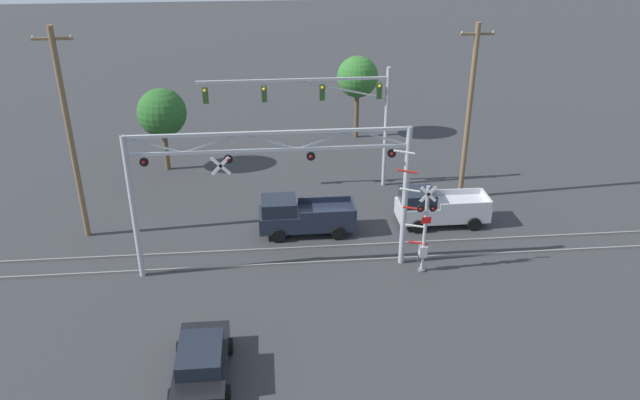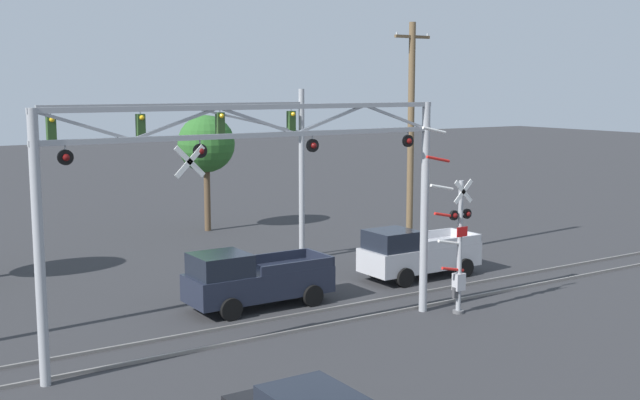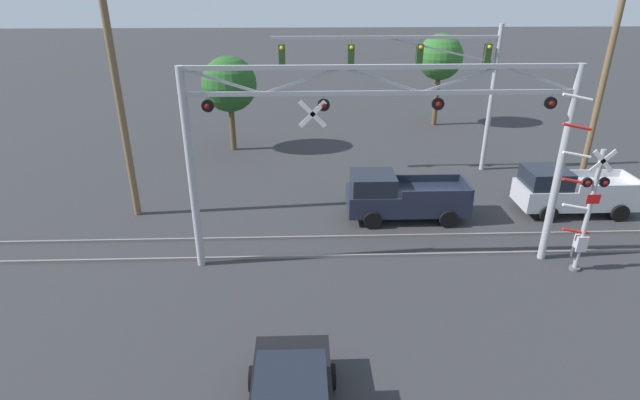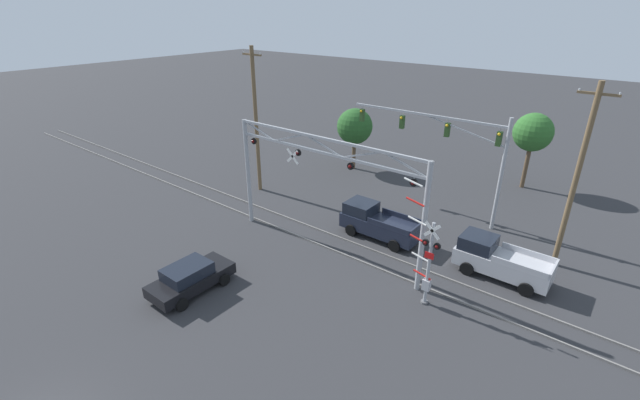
{
  "view_description": "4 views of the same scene",
  "coord_description": "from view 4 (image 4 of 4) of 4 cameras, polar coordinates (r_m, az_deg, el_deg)",
  "views": [
    {
      "loc": [
        -0.17,
        -9.23,
        15.75
      ],
      "look_at": [
        2.13,
        15.37,
        3.69
      ],
      "focal_mm": 35.0,
      "sensor_mm": 36.0,
      "label": 1
    },
    {
      "loc": [
        -10.66,
        -3.83,
        7.35
      ],
      "look_at": [
        1.56,
        15.04,
        4.13
      ],
      "focal_mm": 45.0,
      "sensor_mm": 36.0,
      "label": 2
    },
    {
      "loc": [
        -2.43,
        0.62,
        9.31
      ],
      "look_at": [
        -1.89,
        15.73,
        2.43
      ],
      "focal_mm": 28.0,
      "sensor_mm": 36.0,
      "label": 3
    },
    {
      "loc": [
        13.33,
        -1.28,
        13.09
      ],
      "look_at": [
        -1.71,
        17.66,
        2.07
      ],
      "focal_mm": 24.0,
      "sensor_mm": 36.0,
      "label": 4
    }
  ],
  "objects": [
    {
      "name": "pickup_truck_lead",
      "position": [
        26.53,
        7.59,
        -2.95
      ],
      "size": [
        4.92,
        2.07,
        1.97
      ],
      "color": "#1E2333",
      "rests_on": "ground_plane"
    },
    {
      "name": "utility_pole_left",
      "position": [
        32.05,
        -8.53,
        10.47
      ],
      "size": [
        1.8,
        0.28,
        10.63
      ],
      "color": "brown",
      "rests_on": "ground_plane"
    },
    {
      "name": "background_tree_far_left_verge",
      "position": [
        36.14,
        26.53,
        8.03
      ],
      "size": [
        2.88,
        2.88,
        5.89
      ],
      "color": "brown",
      "rests_on": "ground_plane"
    },
    {
      "name": "crossing_gantry",
      "position": [
        23.27,
        0.4,
        3.05
      ],
      "size": [
        12.38,
        0.29,
        6.83
      ],
      "color": "#9EA0A5",
      "rests_on": "ground_plane"
    },
    {
      "name": "rail_track_near",
      "position": [
        25.47,
        0.79,
        -6.3
      ],
      "size": [
        80.0,
        0.08,
        0.1
      ],
      "primitive_type": "cube",
      "color": "gray",
      "rests_on": "ground_plane"
    },
    {
      "name": "sedan_waiting",
      "position": [
        22.56,
        -16.9,
        -9.85
      ],
      "size": [
        2.1,
        4.23,
        1.49
      ],
      "color": "black",
      "rests_on": "ground_plane"
    },
    {
      "name": "crossing_signal_mast",
      "position": [
        20.62,
        14.02,
        -8.13
      ],
      "size": [
        2.08,
        0.35,
        6.12
      ],
      "color": "#9EA0A5",
      "rests_on": "ground_plane"
    },
    {
      "name": "rail_track_far",
      "position": [
        26.47,
        2.7,
        -5.05
      ],
      "size": [
        80.0,
        0.08,
        0.1
      ],
      "primitive_type": "cube",
      "color": "gray",
      "rests_on": "ground_plane"
    },
    {
      "name": "traffic_signal_span",
      "position": [
        28.73,
        17.87,
        7.1
      ],
      "size": [
        10.83,
        0.39,
        7.21
      ],
      "color": "#9EA0A5",
      "rests_on": "ground_plane"
    },
    {
      "name": "background_tree_beyond_span",
      "position": [
        36.82,
        4.65,
        9.72
      ],
      "size": [
        3.02,
        3.02,
        5.28
      ],
      "color": "brown",
      "rests_on": "ground_plane"
    },
    {
      "name": "utility_pole_right",
      "position": [
        25.22,
        30.97,
        2.48
      ],
      "size": [
        1.8,
        0.28,
        9.96
      ],
      "color": "brown",
      "rests_on": "ground_plane"
    },
    {
      "name": "pickup_truck_following",
      "position": [
        24.47,
        22.66,
        -7.34
      ],
      "size": [
        4.78,
        2.07,
        1.97
      ],
      "color": "#B7B7BC",
      "rests_on": "ground_plane"
    }
  ]
}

